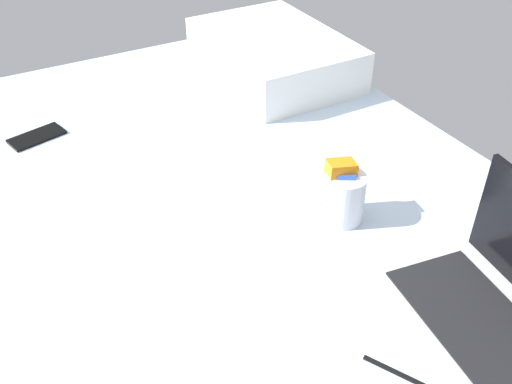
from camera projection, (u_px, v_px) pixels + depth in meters
bed_mattress at (206, 236)px, 136.79cm from camera, size 180.00×140.00×18.00cm
laptop at (495, 300)px, 102.69cm from camera, size 35.89×27.39×23.00cm
snack_cup at (343, 195)px, 124.36cm from camera, size 9.30×9.00×14.38cm
cell_phone at (37, 137)px, 154.36cm from camera, size 10.05×15.25×0.80cm
pillow at (274, 55)px, 181.71cm from camera, size 52.00×36.00×13.00cm
charger_cable at (413, 380)px, 94.25cm from camera, size 15.23×8.62×0.60cm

